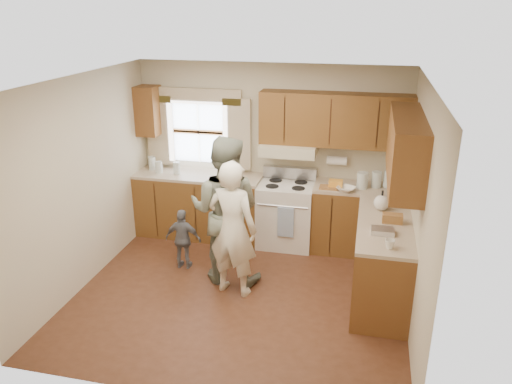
% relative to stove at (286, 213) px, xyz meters
% --- Properties ---
extents(room, '(3.80, 3.80, 3.80)m').
position_rel_stove_xyz_m(room, '(-0.30, -1.44, 0.78)').
color(room, '#462615').
rests_on(room, ground).
extents(kitchen_fixtures, '(3.80, 2.25, 2.15)m').
position_rel_stove_xyz_m(kitchen_fixtures, '(0.31, -0.36, 0.37)').
color(kitchen_fixtures, '#4D2E10').
rests_on(kitchen_fixtures, ground).
extents(stove, '(0.76, 0.67, 1.07)m').
position_rel_stove_xyz_m(stove, '(0.00, 0.00, 0.00)').
color(stove, silver).
rests_on(stove, ground).
extents(woman_left, '(0.66, 0.50, 1.64)m').
position_rel_stove_xyz_m(woman_left, '(-0.39, -1.40, 0.35)').
color(woman_left, white).
rests_on(woman_left, ground).
extents(woman_right, '(0.92, 0.73, 1.83)m').
position_rel_stove_xyz_m(woman_right, '(-0.56, -1.12, 0.45)').
color(woman_right, '#27402E').
rests_on(woman_right, ground).
extents(child, '(0.48, 0.20, 0.81)m').
position_rel_stove_xyz_m(child, '(-1.17, -0.99, -0.06)').
color(child, slate).
rests_on(child, ground).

